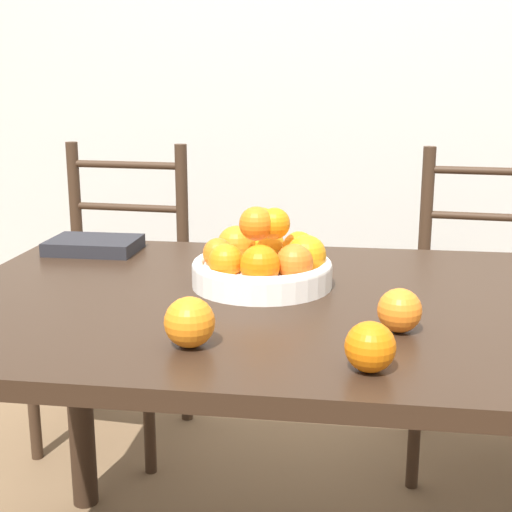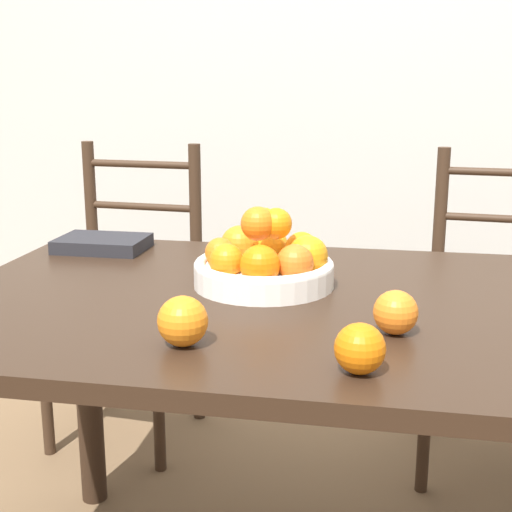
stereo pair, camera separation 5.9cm
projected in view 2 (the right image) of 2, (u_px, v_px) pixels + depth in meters
name	position (u px, v px, depth m)	size (l,w,h in m)	color
wall_back	(357.00, 42.00, 2.71)	(8.00, 0.06, 2.60)	beige
dining_table	(306.00, 350.00, 1.41)	(1.44, 0.90, 0.75)	black
fruit_bowl	(265.00, 262.00, 1.46)	(0.29, 0.29, 0.17)	white
orange_loose_0	(183.00, 321.00, 1.13)	(0.08, 0.08, 0.08)	orange
orange_loose_1	(396.00, 312.00, 1.19)	(0.08, 0.08, 0.08)	orange
orange_loose_2	(360.00, 349.00, 1.03)	(0.08, 0.08, 0.08)	orange
chair_left	(128.00, 299.00, 2.33)	(0.45, 0.43, 0.96)	#382619
chair_right	(499.00, 321.00, 2.12)	(0.45, 0.44, 0.96)	#382619
book_stack	(103.00, 244.00, 1.78)	(0.22, 0.15, 0.03)	#232328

